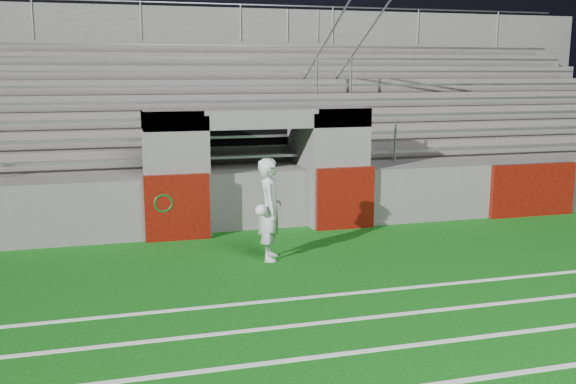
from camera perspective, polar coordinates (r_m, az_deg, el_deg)
name	(u,v)px	position (r m, az deg, el deg)	size (l,w,h in m)	color
ground	(305,276)	(10.82, 1.53, -7.50)	(90.00, 90.00, 0.00)	#0D510F
stadium_structure	(223,139)	(18.15, -5.83, 4.67)	(26.00, 8.48, 5.42)	#5B5957
goalkeeper_with_ball	(270,209)	(11.55, -1.60, -1.55)	(0.63, 0.77, 1.86)	silver
hose_coil	(163,205)	(13.07, -11.02, -1.13)	(0.58, 0.14, 0.58)	#0C3F1C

